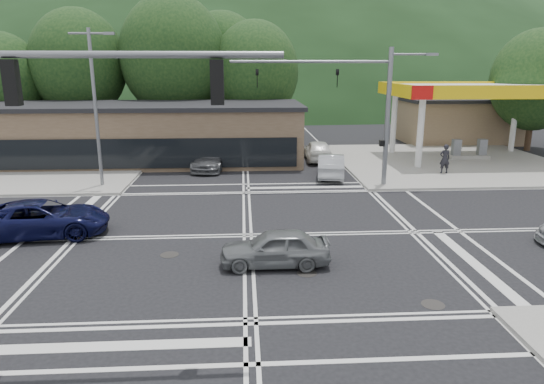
{
  "coord_description": "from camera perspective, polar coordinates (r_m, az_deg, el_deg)",
  "views": [
    {
      "loc": [
        -0.14,
        -19.43,
        6.95
      ],
      "look_at": [
        1.15,
        1.88,
        1.4
      ],
      "focal_mm": 32.0,
      "sensor_mm": 36.0,
      "label": 1
    }
  ],
  "objects": [
    {
      "name": "sidewalk_ne",
      "position": [
        38.23,
        19.97,
        3.34
      ],
      "size": [
        16.0,
        16.0,
        0.15
      ],
      "primitive_type": "cube",
      "color": "gray",
      "rests_on": "ground"
    },
    {
      "name": "tree_n_a",
      "position": [
        45.59,
        -21.82,
        13.82
      ],
      "size": [
        8.0,
        8.0,
        11.75
      ],
      "color": "#382619",
      "rests_on": "ground"
    },
    {
      "name": "car_northbound",
      "position": [
        33.91,
        -7.21,
        3.88
      ],
      "size": [
        2.72,
        5.23,
        1.45
      ],
      "primitive_type": "imported",
      "rotation": [
        0.0,
        0.0,
        -0.14
      ],
      "color": "#56585B",
      "rests_on": "ground"
    },
    {
      "name": "tree_n_c",
      "position": [
        43.45,
        -2.01,
        13.97
      ],
      "size": [
        7.6,
        7.6,
        10.87
      ],
      "color": "#382619",
      "rests_on": "ground"
    },
    {
      "name": "hill_north",
      "position": [
        109.65,
        -3.44,
        10.92
      ],
      "size": [
        252.0,
        126.0,
        140.0
      ],
      "primitive_type": "ellipsoid",
      "color": "black",
      "rests_on": "ground"
    },
    {
      "name": "sidewalk_nw",
      "position": [
        38.12,
        -26.36,
        2.66
      ],
      "size": [
        16.0,
        16.0,
        0.15
      ],
      "primitive_type": "cube",
      "color": "gray",
      "rests_on": "ground"
    },
    {
      "name": "commercial_row",
      "position": [
        37.59,
        -15.59,
        6.48
      ],
      "size": [
        24.0,
        8.0,
        4.0
      ],
      "primitive_type": "cube",
      "color": "brown",
      "rests_on": "ground"
    },
    {
      "name": "convenience_store",
      "position": [
        49.04,
        21.01,
        7.71
      ],
      "size": [
        10.0,
        6.0,
        3.8
      ],
      "primitive_type": "cube",
      "color": "#846B4F",
      "rests_on": "ground"
    },
    {
      "name": "tree_ne",
      "position": [
        46.24,
        28.64,
        11.47
      ],
      "size": [
        7.2,
        7.2,
        9.99
      ],
      "color": "#382619",
      "rests_on": "ground"
    },
    {
      "name": "car_blue_west",
      "position": [
        22.54,
        -25.51,
        -2.84
      ],
      "size": [
        5.73,
        3.21,
        1.51
      ],
      "primitive_type": "imported",
      "rotation": [
        0.0,
        0.0,
        1.7
      ],
      "color": "#0B0D33",
      "rests_on": "ground"
    },
    {
      "name": "ground",
      "position": [
        20.64,
        -2.88,
        -5.13
      ],
      "size": [
        120.0,
        120.0,
        0.0
      ],
      "primitive_type": "plane",
      "color": "black",
      "rests_on": "ground"
    },
    {
      "name": "pedestrian",
      "position": [
        33.61,
        19.66,
        3.71
      ],
      "size": [
        0.71,
        0.49,
        1.9
      ],
      "primitive_type": "imported",
      "rotation": [
        0.0,
        0.0,
        3.19
      ],
      "color": "black",
      "rests_on": "sidewalk_ne"
    },
    {
      "name": "car_queue_b",
      "position": [
        36.86,
        5.42,
        4.89
      ],
      "size": [
        2.03,
        4.7,
        1.58
      ],
      "primitive_type": "imported",
      "rotation": [
        0.0,
        0.0,
        3.1
      ],
      "color": "white",
      "rests_on": "ground"
    },
    {
      "name": "tree_n_d",
      "position": [
        46.86,
        -29.16,
        11.43
      ],
      "size": [
        6.8,
        6.8,
        9.76
      ],
      "color": "#382619",
      "rests_on": "ground"
    },
    {
      "name": "gas_station_canopy",
      "position": [
        39.39,
        22.74,
        10.7
      ],
      "size": [
        12.32,
        8.34,
        5.75
      ],
      "color": "silver",
      "rests_on": "ground"
    },
    {
      "name": "tree_n_e",
      "position": [
        47.47,
        -5.89,
        14.74
      ],
      "size": [
        8.4,
        8.4,
        11.98
      ],
      "color": "#382619",
      "rests_on": "ground"
    },
    {
      "name": "streetlight_nw",
      "position": [
        29.68,
        -20.01,
        10.05
      ],
      "size": [
        2.5,
        0.25,
        9.0
      ],
      "color": "slate",
      "rests_on": "ground"
    },
    {
      "name": "car_grey_center",
      "position": [
        17.41,
        0.35,
        -6.58
      ],
      "size": [
        3.93,
        1.58,
        1.34
      ],
      "primitive_type": "imported",
      "rotation": [
        0.0,
        0.0,
        -1.57
      ],
      "color": "slate",
      "rests_on": "ground"
    },
    {
      "name": "signal_mast_ne",
      "position": [
        28.58,
        11.09,
        10.55
      ],
      "size": [
        11.65,
        0.3,
        8.0
      ],
      "color": "slate",
      "rests_on": "ground"
    },
    {
      "name": "tree_n_b",
      "position": [
        43.83,
        -11.56,
        15.4
      ],
      "size": [
        9.0,
        9.0,
        12.98
      ],
      "color": "#382619",
      "rests_on": "ground"
    },
    {
      "name": "car_queue_a",
      "position": [
        31.47,
        6.95,
        3.12
      ],
      "size": [
        2.36,
        4.8,
        1.51
      ],
      "primitive_type": "imported",
      "rotation": [
        0.0,
        0.0,
        2.97
      ],
      "color": "#9EA1A5",
      "rests_on": "ground"
    }
  ]
}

